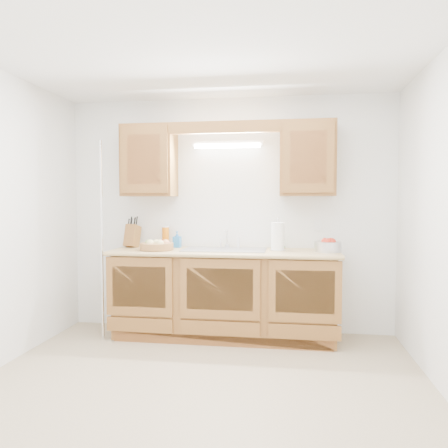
% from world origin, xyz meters
% --- Properties ---
extents(room, '(3.52, 3.50, 2.50)m').
position_xyz_m(room, '(0.00, 0.00, 1.25)').
color(room, tan).
rests_on(room, ground).
extents(base_cabinets, '(2.20, 0.60, 0.86)m').
position_xyz_m(base_cabinets, '(0.00, 1.20, 0.44)').
color(base_cabinets, brown).
rests_on(base_cabinets, ground).
extents(countertop, '(2.30, 0.63, 0.04)m').
position_xyz_m(countertop, '(0.00, 1.19, 0.88)').
color(countertop, tan).
rests_on(countertop, base_cabinets).
extents(upper_cabinet_left, '(0.55, 0.33, 0.75)m').
position_xyz_m(upper_cabinet_left, '(-0.83, 1.33, 1.83)').
color(upper_cabinet_left, brown).
rests_on(upper_cabinet_left, room).
extents(upper_cabinet_right, '(0.55, 0.33, 0.75)m').
position_xyz_m(upper_cabinet_right, '(0.83, 1.33, 1.83)').
color(upper_cabinet_right, brown).
rests_on(upper_cabinet_right, room).
extents(valance, '(2.20, 0.05, 0.12)m').
position_xyz_m(valance, '(0.00, 1.19, 2.14)').
color(valance, brown).
rests_on(valance, room).
extents(fluorescent_fixture, '(0.76, 0.08, 0.08)m').
position_xyz_m(fluorescent_fixture, '(0.00, 1.42, 2.00)').
color(fluorescent_fixture, white).
rests_on(fluorescent_fixture, room).
extents(sink, '(0.84, 0.46, 0.36)m').
position_xyz_m(sink, '(0.00, 1.21, 0.83)').
color(sink, '#9E9EA3').
rests_on(sink, countertop).
extents(wire_shelf_pole, '(0.03, 0.03, 2.00)m').
position_xyz_m(wire_shelf_pole, '(-1.20, 0.94, 1.00)').
color(wire_shelf_pole, silver).
rests_on(wire_shelf_pole, ground).
extents(outlet_plate, '(0.08, 0.01, 0.12)m').
position_xyz_m(outlet_plate, '(0.95, 1.49, 1.15)').
color(outlet_plate, white).
rests_on(outlet_plate, room).
extents(fruit_basket, '(0.40, 0.40, 0.11)m').
position_xyz_m(fruit_basket, '(-0.68, 1.10, 0.95)').
color(fruit_basket, '#A77143').
rests_on(fruit_basket, countertop).
extents(knife_block, '(0.16, 0.22, 0.35)m').
position_xyz_m(knife_block, '(-1.03, 1.34, 1.02)').
color(knife_block, brown).
rests_on(knife_block, countertop).
extents(orange_canister, '(0.09, 0.09, 0.23)m').
position_xyz_m(orange_canister, '(-0.68, 1.43, 1.01)').
color(orange_canister, orange).
rests_on(orange_canister, countertop).
extents(soap_bottle, '(0.08, 0.08, 0.17)m').
position_xyz_m(soap_bottle, '(-0.54, 1.37, 0.99)').
color(soap_bottle, '#2675C0').
rests_on(soap_bottle, countertop).
extents(sponge, '(0.14, 0.12, 0.03)m').
position_xyz_m(sponge, '(0.54, 1.44, 0.91)').
color(sponge, '#CC333F').
rests_on(sponge, countertop).
extents(paper_towel, '(0.16, 0.16, 0.34)m').
position_xyz_m(paper_towel, '(0.54, 1.22, 1.04)').
color(paper_towel, silver).
rests_on(paper_towel, countertop).
extents(apple_bowl, '(0.34, 0.34, 0.14)m').
position_xyz_m(apple_bowl, '(1.03, 1.19, 0.96)').
color(apple_bowl, silver).
rests_on(apple_bowl, countertop).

